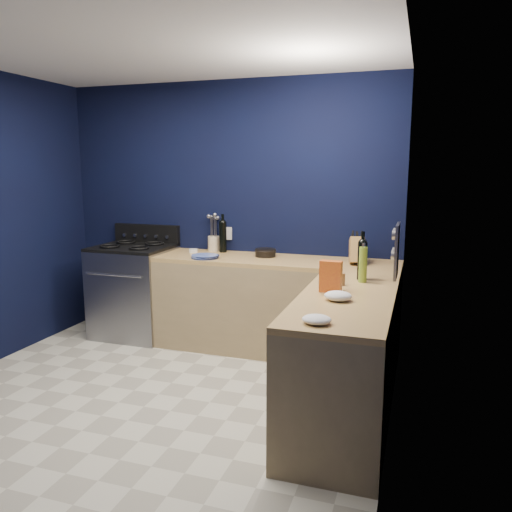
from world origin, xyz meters
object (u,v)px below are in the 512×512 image
at_px(plate_stack, 205,257).
at_px(crouton_bag, 331,276).
at_px(knife_block, 357,251).
at_px(utensil_crock, 214,243).
at_px(gas_range, 134,292).

xyz_separation_m(plate_stack, crouton_bag, (1.36, -0.92, 0.09)).
bearing_deg(plate_stack, knife_block, 7.46).
bearing_deg(plate_stack, crouton_bag, -34.12).
bearing_deg(crouton_bag, utensil_crock, 139.80).
bearing_deg(knife_block, plate_stack, 176.05).
height_order(plate_stack, crouton_bag, crouton_bag).
bearing_deg(knife_block, gas_range, 169.32).
distance_m(utensil_crock, crouton_bag, 1.98).
height_order(gas_range, knife_block, knife_block).
xyz_separation_m(utensil_crock, knife_block, (1.49, -0.24, 0.04)).
xyz_separation_m(gas_range, knife_block, (2.28, 0.03, 0.55)).
xyz_separation_m(knife_block, crouton_bag, (-0.04, -1.11, -0.00)).
xyz_separation_m(plate_stack, utensil_crock, (-0.09, 0.42, 0.06)).
distance_m(gas_range, utensil_crock, 0.99).
xyz_separation_m(gas_range, crouton_bag, (2.24, -1.08, 0.55)).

